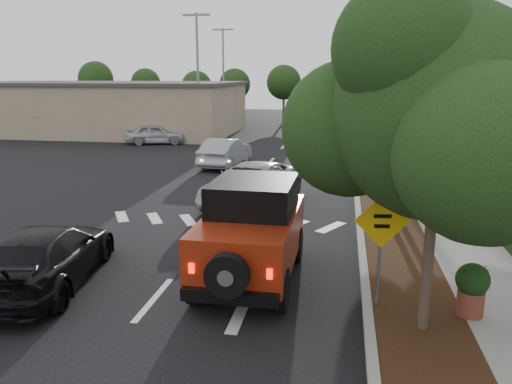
% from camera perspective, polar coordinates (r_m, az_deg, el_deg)
% --- Properties ---
extents(ground, '(120.00, 120.00, 0.00)m').
position_cam_1_polar(ground, '(11.44, -11.60, -11.93)').
color(ground, black).
rests_on(ground, ground).
extents(curb, '(0.20, 70.00, 0.15)m').
position_cam_1_polar(curb, '(22.11, 11.33, 0.67)').
color(curb, '#9E9B93').
rests_on(curb, ground).
extents(planting_strip, '(1.80, 70.00, 0.12)m').
position_cam_1_polar(planting_strip, '(22.16, 13.91, 0.53)').
color(planting_strip, black).
rests_on(planting_strip, ground).
extents(sidewalk, '(2.00, 70.00, 0.12)m').
position_cam_1_polar(sidewalk, '(22.38, 18.76, 0.33)').
color(sidewalk, gray).
rests_on(sidewalk, ground).
extents(hedge, '(0.80, 70.00, 0.80)m').
position_cam_1_polar(hedge, '(22.58, 22.34, 1.03)').
color(hedge, black).
rests_on(hedge, ground).
extents(commercial_building, '(22.00, 12.00, 4.00)m').
position_cam_1_polar(commercial_building, '(44.42, -17.05, 9.14)').
color(commercial_building, gray).
rests_on(commercial_building, ground).
extents(transmission_tower, '(7.00, 4.00, 28.00)m').
position_cam_1_polar(transmission_tower, '(57.82, 12.01, 8.29)').
color(transmission_tower, slate).
rests_on(transmission_tower, ground).
extents(street_tree_near, '(3.80, 3.80, 5.92)m').
position_cam_1_polar(street_tree_near, '(10.42, 18.43, -15.02)').
color(street_tree_near, black).
rests_on(street_tree_near, ground).
extents(street_tree_mid, '(3.20, 3.20, 5.32)m').
position_cam_1_polar(street_tree_mid, '(16.87, 15.09, -3.76)').
color(street_tree_mid, black).
rests_on(street_tree_mid, ground).
extents(street_tree_far, '(3.40, 3.40, 5.62)m').
position_cam_1_polar(street_tree_far, '(23.15, 13.75, 0.93)').
color(street_tree_far, black).
rests_on(street_tree_far, ground).
extents(light_pole_a, '(2.00, 0.22, 9.00)m').
position_cam_1_polar(light_pole_a, '(37.40, -6.46, 5.86)').
color(light_pole_a, slate).
rests_on(light_pole_a, ground).
extents(light_pole_b, '(2.00, 0.22, 9.00)m').
position_cam_1_polar(light_pole_b, '(49.18, -3.66, 7.70)').
color(light_pole_b, slate).
rests_on(light_pole_b, ground).
extents(red_jeep, '(2.16, 4.71, 2.39)m').
position_cam_1_polar(red_jeep, '(11.97, -0.34, -4.23)').
color(red_jeep, black).
rests_on(red_jeep, ground).
extents(silver_suv_ahead, '(3.57, 5.97, 1.55)m').
position_cam_1_polar(silver_suv_ahead, '(18.62, -0.51, 0.78)').
color(silver_suv_ahead, '#A1A3A9').
rests_on(silver_suv_ahead, ground).
extents(black_suv_oncoming, '(2.73, 5.17, 1.43)m').
position_cam_1_polar(black_suv_oncoming, '(12.65, -22.83, -6.74)').
color(black_suv_oncoming, black).
rests_on(black_suv_oncoming, ground).
extents(silver_sedan_oncoming, '(2.07, 4.66, 1.49)m').
position_cam_1_polar(silver_sedan_oncoming, '(26.81, -3.52, 4.57)').
color(silver_sedan_oncoming, '#96979D').
rests_on(silver_sedan_oncoming, ground).
extents(parked_suv, '(4.42, 2.86, 1.40)m').
position_cam_1_polar(parked_suv, '(35.99, -11.40, 6.51)').
color(parked_suv, '#B4B6BD').
rests_on(parked_suv, ground).
extents(speed_hump_sign, '(1.12, 0.17, 2.39)m').
position_cam_1_polar(speed_hump_sign, '(10.44, 14.11, -4.77)').
color(speed_hump_sign, slate).
rests_on(speed_hump_sign, ground).
extents(terracotta_planter, '(0.66, 0.66, 1.15)m').
position_cam_1_polar(terracotta_planter, '(10.91, 23.48, -9.65)').
color(terracotta_planter, brown).
rests_on(terracotta_planter, ground).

